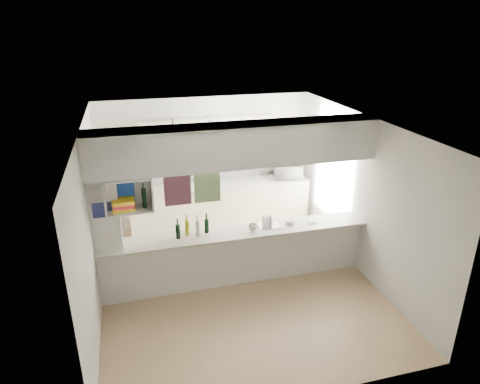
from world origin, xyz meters
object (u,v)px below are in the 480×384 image
object	(u,v)px
microwave	(288,171)
wine_bottles	(193,228)
dish_rack	(269,222)
bowl	(290,162)

from	to	relation	value
microwave	wine_bottles	size ratio (longest dim) A/B	1.06
dish_rack	wine_bottles	xyz separation A→B (m)	(-1.22, 0.00, 0.05)
microwave	wine_bottles	xyz separation A→B (m)	(-2.30, -2.00, -0.03)
microwave	bowl	distance (m)	0.19
microwave	dish_rack	xyz separation A→B (m)	(-1.08, -2.00, -0.08)
bowl	wine_bottles	distance (m)	3.12
dish_rack	wine_bottles	distance (m)	1.22
microwave	wine_bottles	world-z (taller)	wine_bottles
dish_rack	bowl	bearing A→B (deg)	63.77
wine_bottles	microwave	bearing A→B (deg)	41.00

